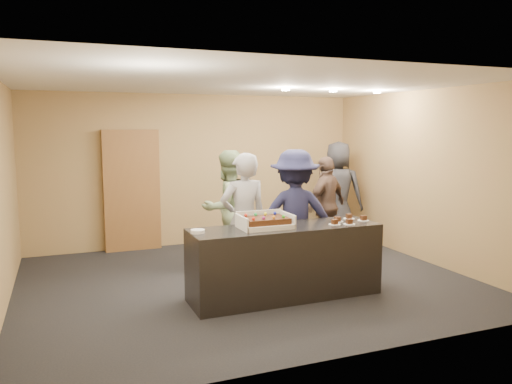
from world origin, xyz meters
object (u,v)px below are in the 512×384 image
plate_stack (198,231)px  person_dark_suit (338,192)px  person_server_grey (244,221)px  person_navy_man (295,216)px  person_brown_extra (327,205)px  storage_cabinet (132,190)px  serving_counter (285,262)px  person_sage_man (227,208)px  cake_box (264,224)px  sheet_cake (265,220)px

plate_stack → person_dark_suit: bearing=36.3°
person_server_grey → plate_stack: bearing=32.7°
plate_stack → person_navy_man: person_navy_man is taller
person_server_grey → person_brown_extra: person_server_grey is taller
storage_cabinet → person_dark_suit: storage_cabinet is taller
storage_cabinet → person_dark_suit: 3.71m
person_server_grey → storage_cabinet: bearing=-70.5°
serving_counter → plate_stack: bearing=178.9°
storage_cabinet → person_sage_man: storage_cabinet is taller
cake_box → sheet_cake: cake_box is taller
storage_cabinet → cake_box: 3.37m
plate_stack → cake_box: bearing=0.7°
serving_counter → person_brown_extra: bearing=47.5°
plate_stack → person_sage_man: bearing=61.3°
cake_box → person_brown_extra: size_ratio=0.38×
storage_cabinet → person_dark_suit: (3.64, -0.74, -0.11)m
person_brown_extra → plate_stack: bearing=5.9°
sheet_cake → person_brown_extra: size_ratio=0.33×
cake_box → plate_stack: bearing=-179.3°
sheet_cake → person_navy_man: (0.68, 0.59, -0.09)m
sheet_cake → person_sage_man: person_sage_man is taller
person_navy_man → person_brown_extra: bearing=-118.7°
person_sage_man → person_dark_suit: (2.41, 0.77, 0.04)m
serving_counter → plate_stack: (-1.11, 0.01, 0.47)m
serving_counter → cake_box: 0.56m
serving_counter → plate_stack: size_ratio=14.61×
plate_stack → person_dark_suit: size_ratio=0.09×
cake_box → person_dark_suit: size_ratio=0.34×
person_server_grey → person_sage_man: bearing=-100.3°
person_server_grey → person_brown_extra: (1.91, 1.18, -0.07)m
person_server_grey → cake_box: bearing=94.3°
plate_stack → person_server_grey: 0.95m
person_navy_man → person_brown_extra: 1.64m
person_server_grey → person_navy_man: size_ratio=0.98×
serving_counter → person_dark_suit: 3.33m
person_dark_suit → person_sage_man: bearing=60.4°
person_sage_man → cake_box: bearing=71.6°
cake_box → person_server_grey: person_server_grey is taller
storage_cabinet → person_server_grey: bearing=-67.4°
sheet_cake → person_dark_suit: bearing=44.7°
sheet_cake → person_navy_man: person_navy_man is taller
sheet_cake → person_server_grey: 0.58m
person_sage_man → sheet_cake: bearing=71.6°
person_sage_man → person_navy_man: (0.61, -1.09, 0.02)m
person_sage_man → person_brown_extra: 1.77m
cake_box → plate_stack: 0.84m
sheet_cake → person_dark_suit: size_ratio=0.29×
serving_counter → plate_stack: 1.21m
storage_cabinet → sheet_cake: storage_cabinet is taller
person_server_grey → person_sage_man: 1.12m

